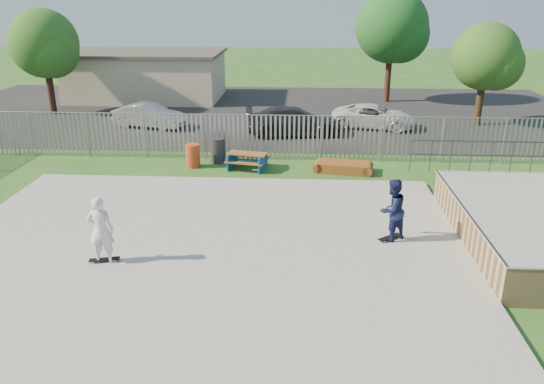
# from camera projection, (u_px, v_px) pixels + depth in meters

# --- Properties ---
(ground) EXTENTS (120.00, 120.00, 0.00)m
(ground) POSITION_uv_depth(u_px,v_px,m) (203.00, 251.00, 15.20)
(ground) COLOR #2A581E
(ground) RESTS_ON ground
(concrete_slab) EXTENTS (15.00, 12.00, 0.15)m
(concrete_slab) POSITION_uv_depth(u_px,v_px,m) (203.00, 249.00, 15.17)
(concrete_slab) COLOR gray
(concrete_slab) RESTS_ON ground
(quarter_pipe) EXTENTS (5.50, 7.05, 2.19)m
(quarter_pipe) POSITION_uv_depth(u_px,v_px,m) (531.00, 226.00, 15.46)
(quarter_pipe) COLOR tan
(quarter_pipe) RESTS_ON ground
(fence) EXTENTS (26.04, 16.02, 2.00)m
(fence) POSITION_uv_depth(u_px,v_px,m) (252.00, 169.00, 19.08)
(fence) COLOR gray
(fence) RESTS_ON ground
(picnic_table) EXTENTS (1.86, 1.64, 0.68)m
(picnic_table) POSITION_uv_depth(u_px,v_px,m) (248.00, 161.00, 22.19)
(picnic_table) COLOR brown
(picnic_table) RESTS_ON ground
(funbox) EXTENTS (2.15, 1.33, 0.40)m
(funbox) POSITION_uv_depth(u_px,v_px,m) (343.00, 167.00, 21.85)
(funbox) COLOR brown
(funbox) RESTS_ON ground
(trash_bin_red) EXTENTS (0.59, 0.59, 0.98)m
(trash_bin_red) POSITION_uv_depth(u_px,v_px,m) (193.00, 156.00, 22.36)
(trash_bin_red) COLOR #B8381C
(trash_bin_red) RESTS_ON ground
(trash_bin_grey) EXTENTS (0.65, 0.65, 1.08)m
(trash_bin_grey) POSITION_uv_depth(u_px,v_px,m) (218.00, 150.00, 22.98)
(trash_bin_grey) COLOR #252527
(trash_bin_grey) RESTS_ON ground
(parking_lot) EXTENTS (40.00, 18.00, 0.02)m
(parking_lot) POSITION_uv_depth(u_px,v_px,m) (258.00, 111.00, 32.94)
(parking_lot) COLOR black
(parking_lot) RESTS_ON ground
(car_silver) EXTENTS (4.14, 2.24, 1.30)m
(car_silver) POSITION_uv_depth(u_px,v_px,m) (149.00, 116.00, 28.83)
(car_silver) COLOR silver
(car_silver) RESTS_ON parking_lot
(car_dark) EXTENTS (5.16, 2.63, 1.43)m
(car_dark) POSITION_uv_depth(u_px,v_px,m) (294.00, 121.00, 27.27)
(car_dark) COLOR black
(car_dark) RESTS_ON parking_lot
(car_white) EXTENTS (4.83, 2.98, 1.25)m
(car_white) POSITION_uv_depth(u_px,v_px,m) (374.00, 116.00, 28.77)
(car_white) COLOR silver
(car_white) RESTS_ON parking_lot
(building) EXTENTS (10.40, 6.40, 3.20)m
(building) POSITION_uv_depth(u_px,v_px,m) (147.00, 75.00, 36.54)
(building) COLOR beige
(building) RESTS_ON ground
(tree_left) EXTENTS (3.99, 3.99, 6.16)m
(tree_left) POSITION_uv_depth(u_px,v_px,m) (44.00, 44.00, 30.91)
(tree_left) COLOR #381D16
(tree_left) RESTS_ON ground
(tree_mid) EXTENTS (4.69, 4.69, 7.23)m
(tree_mid) POSITION_uv_depth(u_px,v_px,m) (392.00, 27.00, 34.27)
(tree_mid) COLOR #3E2418
(tree_mid) RESTS_ON ground
(tree_right) EXTENTS (3.58, 3.58, 5.53)m
(tree_right) POSITION_uv_depth(u_px,v_px,m) (486.00, 57.00, 28.37)
(tree_right) COLOR #3A2817
(tree_right) RESTS_ON ground
(skateboard_a) EXTENTS (0.76, 0.64, 0.08)m
(skateboard_a) POSITION_uv_depth(u_px,v_px,m) (390.00, 238.00, 15.58)
(skateboard_a) COLOR black
(skateboard_a) RESTS_ON concrete_slab
(skateboard_b) EXTENTS (0.82, 0.39, 0.08)m
(skateboard_b) POSITION_uv_depth(u_px,v_px,m) (105.00, 260.00, 14.29)
(skateboard_b) COLOR black
(skateboard_b) RESTS_ON concrete_slab
(skater_navy) EXTENTS (1.15, 1.11, 1.86)m
(skater_navy) POSITION_uv_depth(u_px,v_px,m) (392.00, 210.00, 15.26)
(skater_navy) COLOR #161D46
(skater_navy) RESTS_ON concrete_slab
(skater_white) EXTENTS (0.71, 0.49, 1.86)m
(skater_white) POSITION_uv_depth(u_px,v_px,m) (101.00, 230.00, 13.97)
(skater_white) COLOR silver
(skater_white) RESTS_ON concrete_slab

